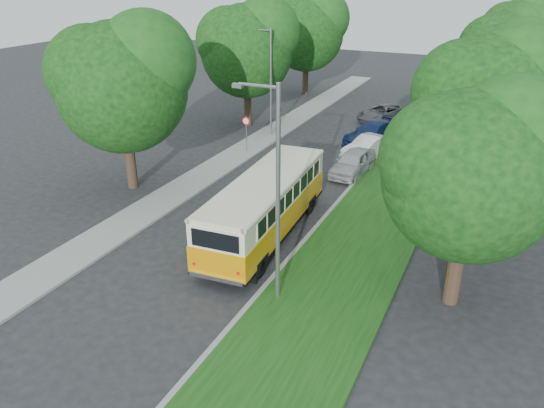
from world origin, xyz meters
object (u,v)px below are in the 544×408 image
at_px(lamppost_near, 276,190).
at_px(car_blue, 373,133).
at_px(car_grey, 382,113).
at_px(car_silver, 353,162).
at_px(car_white, 368,147).
at_px(lamppost_far, 270,79).
at_px(vintage_bus, 265,208).

height_order(lamppost_near, car_blue, lamppost_near).
bearing_deg(car_grey, car_silver, -62.54).
distance_m(lamppost_near, car_grey, 26.42).
height_order(car_silver, car_blue, car_blue).
bearing_deg(car_grey, car_blue, -60.56).
relative_size(car_silver, car_white, 1.03).
relative_size(lamppost_far, car_silver, 1.77).
relative_size(car_blue, car_grey, 1.10).
height_order(vintage_bus, car_silver, vintage_bus).
distance_m(car_blue, car_grey, 6.16).
xyz_separation_m(lamppost_near, car_silver, (-1.21, 13.63, -3.65)).
height_order(lamppost_near, car_silver, lamppost_near).
distance_m(lamppost_far, vintage_bus, 15.87).
height_order(lamppost_far, car_grey, lamppost_far).
height_order(car_blue, car_grey, car_blue).
bearing_deg(car_silver, car_blue, 99.13).
relative_size(lamppost_far, car_grey, 1.61).
height_order(lamppost_near, car_white, lamppost_near).
bearing_deg(vintage_bus, car_white, 81.31).
relative_size(lamppost_far, vintage_bus, 0.77).
relative_size(lamppost_near, car_silver, 1.89).
distance_m(vintage_bus, car_blue, 15.71).
bearing_deg(car_white, vintage_bus, -73.60).
bearing_deg(lamppost_near, car_blue, 94.88).
height_order(lamppost_far, car_silver, lamppost_far).
xyz_separation_m(lamppost_far, car_white, (7.70, -1.45, -3.44)).
bearing_deg(lamppost_far, car_silver, -32.30).
distance_m(lamppost_far, car_grey, 10.41).
bearing_deg(car_silver, car_grey, 101.06).
distance_m(lamppost_near, car_white, 17.49).
bearing_deg(vintage_bus, car_silver, 79.32).
height_order(vintage_bus, car_blue, vintage_bus).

